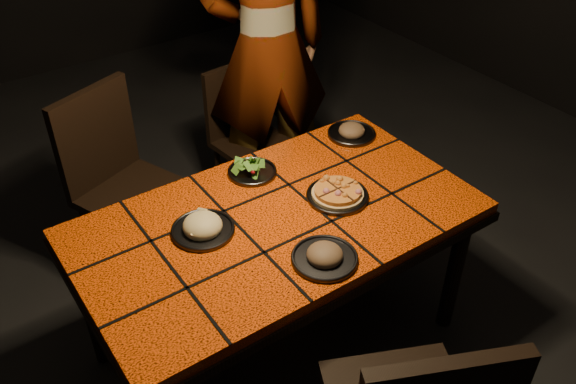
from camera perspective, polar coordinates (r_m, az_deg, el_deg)
room_shell at (r=2.05m, az=-1.24°, el=14.15°), size 6.04×7.04×3.08m
dining_table at (r=2.49m, az=-1.00°, el=-3.69°), size 1.62×0.92×0.75m
chair_far_left at (r=3.10m, az=-15.63°, el=1.60°), size 0.58×0.58×1.00m
chair_far_right at (r=3.53m, az=-4.07°, el=5.96°), size 0.42×0.42×0.85m
diner at (r=3.33m, az=-1.96°, el=13.33°), size 0.79×0.62×1.92m
plate_pizza at (r=2.54m, az=4.66°, el=-0.19°), size 0.26×0.26×0.04m
plate_pasta at (r=2.38m, az=-7.98°, el=-3.30°), size 0.25×0.25×0.08m
plate_salad at (r=2.67m, az=-3.38°, el=2.18°), size 0.22×0.22×0.07m
plate_mushroom_a at (r=2.24m, az=3.45°, el=-5.96°), size 0.25×0.25×0.08m
plate_mushroom_b at (r=2.95m, az=5.98°, el=5.66°), size 0.23×0.23×0.08m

